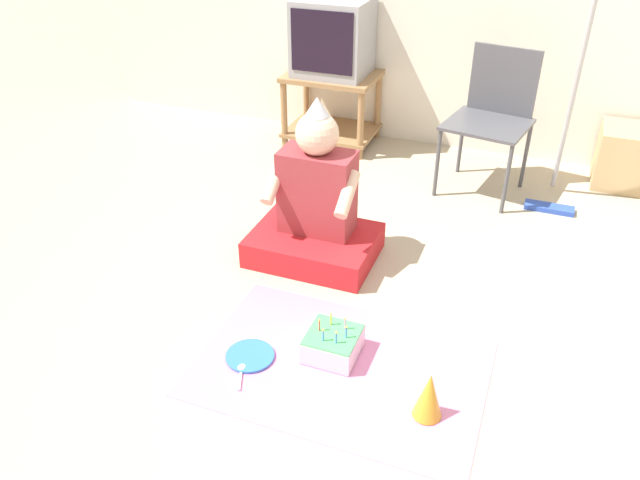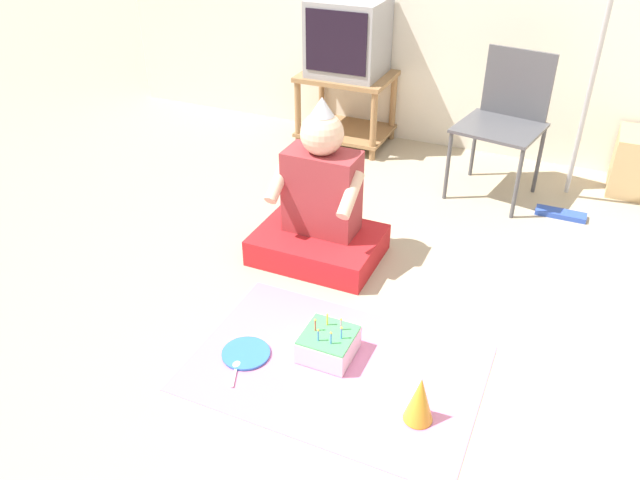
# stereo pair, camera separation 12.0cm
# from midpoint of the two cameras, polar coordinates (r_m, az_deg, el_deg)

# --- Properties ---
(ground_plane) EXTENTS (16.00, 16.00, 0.00)m
(ground_plane) POSITION_cam_midpoint_polar(r_m,az_deg,el_deg) (2.62, 11.00, -11.89)
(ground_plane) COLOR tan
(tv_stand) EXTENTS (0.62, 0.47, 0.50)m
(tv_stand) POSITION_cam_midpoint_polar(r_m,az_deg,el_deg) (4.48, 0.32, 12.47)
(tv_stand) COLOR #997047
(tv_stand) RESTS_ON ground_plane
(tv) EXTENTS (0.48, 0.43, 0.49)m
(tv) POSITION_cam_midpoint_polar(r_m,az_deg,el_deg) (4.36, 0.37, 18.07)
(tv) COLOR #99999E
(tv) RESTS_ON tv_stand
(folding_chair) EXTENTS (0.53, 0.51, 0.84)m
(folding_chair) POSITION_cam_midpoint_polar(r_m,az_deg,el_deg) (3.88, 14.71, 11.34)
(folding_chair) COLOR #4C4C51
(folding_chair) RESTS_ON ground_plane
(dust_mop) EXTENTS (0.28, 0.34, 1.22)m
(dust_mop) POSITION_cam_midpoint_polar(r_m,az_deg,el_deg) (3.81, 20.38, 7.79)
(dust_mop) COLOR #2D4CB2
(dust_mop) RESTS_ON ground_plane
(person_seated) EXTENTS (0.62, 0.47, 0.84)m
(person_seated) POSITION_cam_midpoint_polar(r_m,az_deg,el_deg) (3.13, -1.52, 2.64)
(person_seated) COLOR red
(person_seated) RESTS_ON ground_plane
(party_cloth) EXTENTS (1.16, 0.79, 0.01)m
(party_cloth) POSITION_cam_midpoint_polar(r_m,az_deg,el_deg) (2.59, 0.57, -11.55)
(party_cloth) COLOR pink
(party_cloth) RESTS_ON ground_plane
(birthday_cake) EXTENTS (0.21, 0.21, 0.17)m
(birthday_cake) POSITION_cam_midpoint_polar(r_m,az_deg,el_deg) (2.61, -0.17, -9.47)
(birthday_cake) COLOR silver
(birthday_cake) RESTS_ON party_cloth
(party_hat_blue) EXTENTS (0.11, 0.11, 0.20)m
(party_hat_blue) POSITION_cam_midpoint_polar(r_m,az_deg,el_deg) (2.36, 8.46, -13.87)
(party_hat_blue) COLOR gold
(party_hat_blue) RESTS_ON party_cloth
(paper_plate) EXTENTS (0.20, 0.20, 0.01)m
(paper_plate) POSITION_cam_midpoint_polar(r_m,az_deg,el_deg) (2.65, -7.74, -10.46)
(paper_plate) COLOR blue
(paper_plate) RESTS_ON party_cloth
(plastic_spoon_near) EXTENTS (0.07, 0.14, 0.01)m
(plastic_spoon_near) POSITION_cam_midpoint_polar(r_m,az_deg,el_deg) (2.59, -8.57, -11.74)
(plastic_spoon_near) COLOR white
(plastic_spoon_near) RESTS_ON party_cloth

